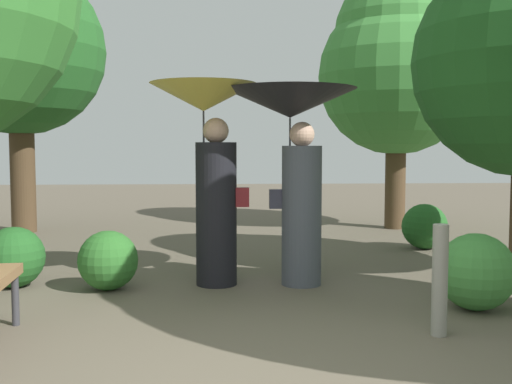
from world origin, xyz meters
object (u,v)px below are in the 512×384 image
object	(u,v)px
person_right	(294,138)
tree_far_back	(397,63)
tree_mid_left	(19,34)
person_left	(209,148)
path_marker_post	(440,280)

from	to	relation	value
person_right	tree_far_back	size ratio (longest dim) A/B	0.45
person_right	tree_mid_left	xyz separation A→B (m)	(-4.13, 4.18, 1.79)
person_left	path_marker_post	size ratio (longest dim) A/B	2.44
tree_mid_left	tree_far_back	xyz separation A→B (m)	(6.47, 0.08, -0.40)
person_left	tree_far_back	distance (m)	5.51
person_left	person_right	xyz separation A→B (m)	(0.88, -0.05, 0.10)
tree_far_back	path_marker_post	size ratio (longest dim) A/B	5.24
tree_far_back	path_marker_post	distance (m)	6.70
tree_mid_left	tree_far_back	size ratio (longest dim) A/B	1.11
tree_far_back	person_right	bearing A→B (deg)	-118.78
person_right	tree_mid_left	distance (m)	6.14
person_left	person_right	bearing A→B (deg)	-86.23
person_right	tree_mid_left	world-z (taller)	tree_mid_left
person_left	path_marker_post	xyz separation A→B (m)	(1.79, -1.84, -1.01)
person_left	person_right	distance (m)	0.89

